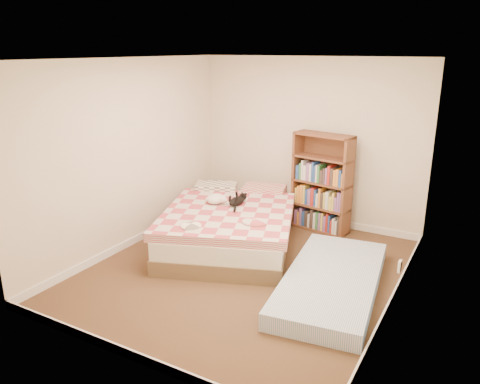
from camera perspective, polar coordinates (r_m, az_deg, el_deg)
The scene contains 6 objects.
room at distance 5.38m, azimuth 0.65°, elevation 1.94°, with size 3.51×4.01×2.51m.
bed at distance 6.47m, azimuth -1.00°, elevation -3.98°, with size 2.28×2.68×0.61m.
bookshelf at distance 6.99m, azimuth 9.91°, elevation -0.32°, with size 0.92×0.44×1.45m.
floor_mattress at distance 5.45m, azimuth 11.10°, elevation -10.67°, with size 0.97×2.16×0.19m, color #7398C0.
black_cat at distance 6.43m, azimuth -0.25°, elevation -1.02°, with size 0.19×0.56×0.13m.
white_dog at distance 6.46m, azimuth -2.95°, elevation -0.85°, with size 0.37×0.37×0.14m.
Camera 1 is at (2.49, -4.56, 2.62)m, focal length 35.00 mm.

